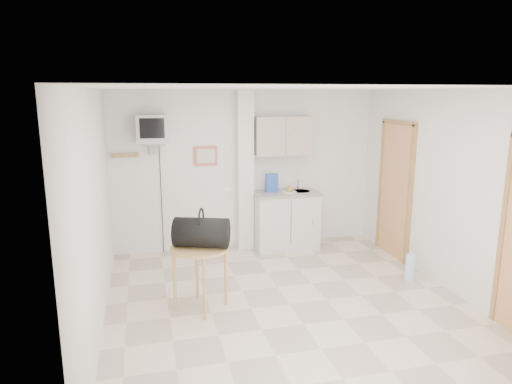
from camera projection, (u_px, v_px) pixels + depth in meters
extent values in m
plane|color=beige|center=(289.00, 304.00, 5.41)|extent=(4.50, 4.50, 0.00)
cube|color=white|center=(246.00, 170.00, 7.28)|extent=(4.20, 0.04, 2.50)
cube|color=white|center=(399.00, 279.00, 3.01)|extent=(4.20, 0.04, 2.50)
cube|color=white|center=(95.00, 213.00, 4.64)|extent=(0.04, 4.50, 2.50)
cube|color=white|center=(452.00, 192.00, 5.65)|extent=(0.04, 4.50, 2.50)
cube|color=white|center=(293.00, 88.00, 4.88)|extent=(4.20, 4.50, 0.04)
cube|color=white|center=(245.00, 171.00, 7.16)|extent=(0.25, 0.22, 2.50)
cube|color=#D1554C|center=(206.00, 156.00, 7.05)|extent=(0.36, 0.03, 0.30)
cube|color=silver|center=(206.00, 156.00, 7.04)|extent=(0.28, 0.01, 0.22)
cube|color=tan|center=(125.00, 155.00, 6.74)|extent=(0.40, 0.05, 0.06)
cube|color=white|center=(227.00, 189.00, 7.25)|extent=(0.15, 0.02, 0.08)
cylinder|color=tan|center=(114.00, 157.00, 6.65)|extent=(0.02, 0.08, 0.02)
cylinder|color=tan|center=(121.00, 157.00, 6.68)|extent=(0.02, 0.08, 0.02)
cylinder|color=tan|center=(128.00, 156.00, 6.70)|extent=(0.02, 0.08, 0.02)
cylinder|color=tan|center=(135.00, 156.00, 6.73)|extent=(0.02, 0.08, 0.02)
cube|color=olive|center=(395.00, 191.00, 6.88)|extent=(0.04, 0.75, 2.00)
cube|color=olive|center=(395.00, 191.00, 6.88)|extent=(0.06, 0.87, 2.06)
cube|color=silver|center=(286.00, 221.00, 7.33)|extent=(1.00, 0.55, 0.88)
cube|color=#A39A8A|center=(286.00, 193.00, 7.23)|extent=(1.03, 0.58, 0.04)
cylinder|color=#B7B7BA|center=(301.00, 192.00, 7.29)|extent=(0.30, 0.30, 0.05)
cylinder|color=#B7B7BA|center=(298.00, 184.00, 7.40)|extent=(0.02, 0.02, 0.16)
cylinder|color=#B7B7BA|center=(299.00, 181.00, 7.33)|extent=(0.02, 0.13, 0.02)
cube|color=#BBAC96|center=(283.00, 136.00, 7.14)|extent=(0.90, 0.32, 0.60)
cube|color=#284AB1|center=(272.00, 183.00, 7.19)|extent=(0.19, 0.07, 0.29)
cylinder|color=white|center=(289.00, 192.00, 7.18)|extent=(0.22, 0.22, 0.01)
sphere|color=tan|center=(290.00, 189.00, 7.17)|extent=(0.11, 0.11, 0.11)
cube|color=slate|center=(152.00, 143.00, 6.68)|extent=(0.36, 0.32, 0.02)
cube|color=slate|center=(152.00, 148.00, 6.82)|extent=(0.10, 0.06, 0.20)
cube|color=#A5A5A7|center=(152.00, 129.00, 6.56)|extent=(0.44, 0.42, 0.40)
cube|color=black|center=(152.00, 128.00, 6.36)|extent=(0.34, 0.02, 0.28)
cylinder|color=black|center=(161.00, 198.00, 7.02)|extent=(0.01, 0.01, 1.73)
cylinder|color=tan|center=(200.00, 248.00, 5.16)|extent=(0.67, 0.67, 0.03)
cylinder|color=tan|center=(226.00, 276.00, 5.31)|extent=(0.04, 0.04, 0.72)
cylinder|color=tan|center=(197.00, 269.00, 5.52)|extent=(0.04, 0.04, 0.72)
cylinder|color=tan|center=(175.00, 282.00, 5.16)|extent=(0.04, 0.04, 0.72)
cylinder|color=tan|center=(205.00, 289.00, 4.96)|extent=(0.04, 0.04, 0.72)
cylinder|color=black|center=(201.00, 232.00, 5.12)|extent=(0.69, 0.52, 0.34)
torus|color=black|center=(201.00, 219.00, 5.08)|extent=(0.11, 0.25, 0.25)
cylinder|color=#B7D3F7|center=(410.00, 267.00, 6.08)|extent=(0.13, 0.13, 0.35)
cylinder|color=#B7D3F7|center=(411.00, 253.00, 6.03)|extent=(0.04, 0.04, 0.04)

